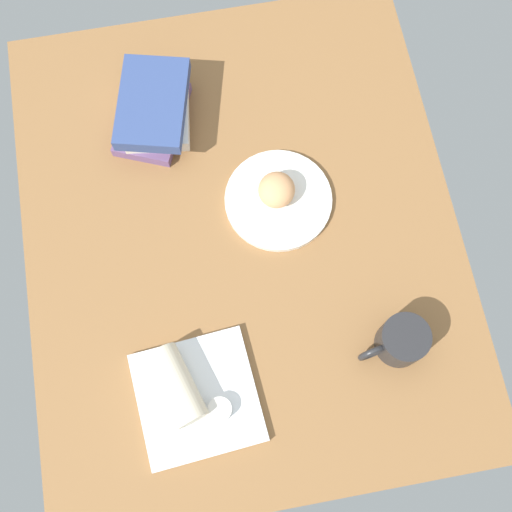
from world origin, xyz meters
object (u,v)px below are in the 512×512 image
object	(u,v)px
scone_pastry	(277,190)
coffee_mug	(401,341)
breakfast_wrap	(177,385)
book_stack	(154,110)
round_plate	(278,200)
square_plate	(197,397)
sauce_cup	(220,409)

from	to	relation	value
scone_pastry	coffee_mug	world-z (taller)	coffee_mug
breakfast_wrap	book_stack	distance (cm)	58.33
coffee_mug	round_plate	bearing A→B (deg)	26.65
scone_pastry	breakfast_wrap	xyz separation A→B (cm)	(-35.68, 25.90, 0.51)
scone_pastry	breakfast_wrap	world-z (taller)	breakfast_wrap
square_plate	sauce_cup	size ratio (longest dim) A/B	4.99
round_plate	sauce_cup	size ratio (longest dim) A/B	5.01
breakfast_wrap	scone_pastry	bearing A→B (deg)	-143.53
breakfast_wrap	square_plate	bearing A→B (deg)	124.59
sauce_cup	coffee_mug	world-z (taller)	coffee_mug
sauce_cup	coffee_mug	bearing A→B (deg)	-80.17
scone_pastry	square_plate	world-z (taller)	scone_pastry
square_plate	coffee_mug	bearing A→B (deg)	-85.52
book_stack	coffee_mug	bearing A→B (deg)	-145.32
sauce_cup	coffee_mug	size ratio (longest dim) A/B	0.32
coffee_mug	scone_pastry	bearing A→B (deg)	26.51
book_stack	coffee_mug	xyz separation A→B (cm)	(-57.57, -39.84, -0.46)
scone_pastry	coffee_mug	xyz separation A→B (cm)	(-35.03, -17.47, 0.09)
book_stack	coffee_mug	size ratio (longest dim) A/B	1.71
book_stack	sauce_cup	bearing A→B (deg)	-176.70
book_stack	round_plate	bearing A→B (deg)	-135.88
round_plate	breakfast_wrap	world-z (taller)	breakfast_wrap
book_stack	breakfast_wrap	bearing A→B (deg)	176.53
breakfast_wrap	book_stack	xyz separation A→B (cm)	(58.23, -3.53, 0.04)
round_plate	book_stack	bearing A→B (deg)	44.12
coffee_mug	breakfast_wrap	bearing A→B (deg)	90.86
breakfast_wrap	book_stack	world-z (taller)	book_stack
round_plate	sauce_cup	world-z (taller)	sauce_cup
sauce_cup	square_plate	bearing A→B (deg)	52.14
round_plate	coffee_mug	xyz separation A→B (cm)	(-34.18, -17.15, 3.68)
scone_pastry	book_stack	size ratio (longest dim) A/B	0.33
square_plate	round_plate	bearing A→B (deg)	-31.65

